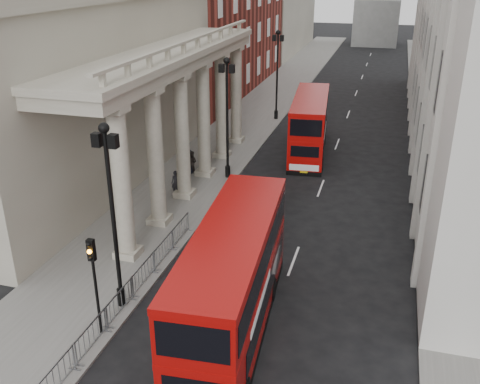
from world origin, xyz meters
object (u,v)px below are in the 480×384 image
Objects in this scene: lamp_post_south at (112,206)px; pedestrian_a at (176,183)px; bus_near at (233,280)px; traffic_light at (93,270)px; bus_far at (310,124)px; pedestrian_b at (192,162)px; lamp_post_north at (277,69)px; lamp_post_mid at (227,111)px; pedestrian_c at (189,161)px.

lamp_post_south reaches higher than pedestrian_a.
bus_near is at bearing -3.33° from lamp_post_south.
bus_near is at bearing 18.47° from traffic_light.
traffic_light is 5.45m from bus_near.
lamp_post_south is 5.04× the size of pedestrian_a.
pedestrian_b is at bearing -140.90° from bus_far.
pedestrian_a is at bearing 100.77° from lamp_post_south.
bus_far is (-0.64, 23.40, -0.11)m from bus_near.
lamp_post_south is 5.77m from bus_near.
lamp_post_north is 16.79m from pedestrian_b.
lamp_post_mid is (0.00, 16.00, 0.00)m from lamp_post_south.
lamp_post_mid is 4.85m from pedestrian_c.
lamp_post_south and lamp_post_north have the same top height.
bus_far is at bearing -131.62° from pedestrian_b.
lamp_post_north is (0.00, 32.00, 0.00)m from lamp_post_south.
bus_far reaches higher than pedestrian_a.
pedestrian_a is at bearing -96.51° from lamp_post_north.
bus_near is at bearing 119.61° from pedestrian_b.
bus_near is at bearing -72.21° from lamp_post_mid.
traffic_light is 0.38× the size of bus_near.
lamp_post_mid is 4.74× the size of pedestrian_c.
lamp_post_north is 16.73m from pedestrian_c.
lamp_post_mid and lamp_post_north have the same top height.
lamp_post_mid is 1.93× the size of traffic_light.
pedestrian_c is at bearing 112.40° from bus_near.
traffic_light is 2.60× the size of pedestrian_a.
lamp_post_north is 4.74× the size of pedestrian_c.
traffic_light is 25.52m from bus_far.
traffic_light is 14.38m from pedestrian_a.
traffic_light is at bearing -105.78° from bus_far.
lamp_post_mid is at bearing -128.55° from bus_far.
lamp_post_mid is at bearing -90.00° from lamp_post_north.
lamp_post_north is 0.74× the size of bus_near.
lamp_post_north is at bearing -95.77° from pedestrian_b.
traffic_light is (0.10, -18.02, -1.80)m from lamp_post_mid.
lamp_post_north is 34.07m from traffic_light.
pedestrian_c is (-8.10, 16.29, -1.50)m from bus_near.
lamp_post_south is at bearing 92.84° from traffic_light.
traffic_light is at bearing -89.68° from lamp_post_mid.
bus_near is at bearing -29.10° from pedestrian_c.
lamp_post_mid reaches higher than pedestrian_c.
pedestrian_b is (-0.38, 3.90, 0.02)m from pedestrian_a.
lamp_post_mid reaches higher than traffic_light.
bus_far is at bearing -62.74° from lamp_post_north.
lamp_post_north is at bearing 77.58° from pedestrian_a.
pedestrian_b is 0.22m from pedestrian_c.
bus_far is at bearing 87.53° from bus_near.
lamp_post_north is 0.77× the size of bus_far.
lamp_post_mid is 1.00× the size of lamp_post_north.
lamp_post_north is 20.51m from pedestrian_a.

